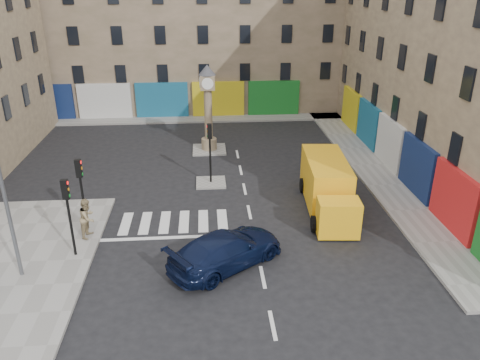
{
  "coord_description": "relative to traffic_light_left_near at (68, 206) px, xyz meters",
  "views": [
    {
      "loc": [
        -2.24,
        -18.44,
        11.76
      ],
      "look_at": [
        -0.52,
        3.83,
        2.0
      ],
      "focal_mm": 35.0,
      "sensor_mm": 36.0,
      "label": 1
    }
  ],
  "objects": [
    {
      "name": "sidewalk_far",
      "position": [
        4.3,
        22.0,
        -2.55
      ],
      "size": [
        32.0,
        2.4,
        0.15
      ],
      "primitive_type": "cube",
      "color": "gray",
      "rests_on": "ground"
    },
    {
      "name": "island_far",
      "position": [
        6.3,
        13.8,
        -2.56
      ],
      "size": [
        2.4,
        2.4,
        0.12
      ],
      "primitive_type": "cube",
      "color": "gray",
      "rests_on": "ground"
    },
    {
      "name": "navy_sedan",
      "position": [
        6.81,
        -1.15,
        -1.83
      ],
      "size": [
        5.73,
        5.02,
        1.59
      ],
      "primitive_type": "imported",
      "rotation": [
        0.0,
        0.0,
        2.2
      ],
      "color": "black",
      "rests_on": "ground"
    },
    {
      "name": "building_far",
      "position": [
        4.3,
        27.8,
        5.88
      ],
      "size": [
        32.0,
        10.0,
        17.0
      ],
      "primitive_type": "cube",
      "color": "gray",
      "rests_on": "ground"
    },
    {
      "name": "sidewalk_right",
      "position": [
        17.0,
        9.8,
        -2.55
      ],
      "size": [
        2.6,
        30.0,
        0.15
      ],
      "primitive_type": "cube",
      "color": "gray",
      "rests_on": "ground"
    },
    {
      "name": "traffic_light_left_far",
      "position": [
        0.0,
        2.4,
        0.0
      ],
      "size": [
        0.28,
        0.22,
        3.7
      ],
      "color": "black",
      "rests_on": "sidewalk_left"
    },
    {
      "name": "island_near",
      "position": [
        6.3,
        7.8,
        -2.56
      ],
      "size": [
        1.8,
        1.8,
        0.12
      ],
      "primitive_type": "cube",
      "color": "gray",
      "rests_on": "ground"
    },
    {
      "name": "lamp_post",
      "position": [
        -1.9,
        -1.4,
        2.17
      ],
      "size": [
        0.5,
        0.25,
        8.3
      ],
      "color": "#595B60",
      "rests_on": "sidewalk_left"
    },
    {
      "name": "traffic_light_island",
      "position": [
        6.3,
        7.8,
        -0.03
      ],
      "size": [
        0.28,
        0.22,
        3.7
      ],
      "color": "black",
      "rests_on": "island_near"
    },
    {
      "name": "traffic_light_left_near",
      "position": [
        0.0,
        0.0,
        0.0
      ],
      "size": [
        0.28,
        0.22,
        3.7
      ],
      "color": "black",
      "rests_on": "sidewalk_left"
    },
    {
      "name": "pedestrian_tan",
      "position": [
        0.3,
        1.64,
        -1.48
      ],
      "size": [
        0.95,
        1.1,
        1.98
      ],
      "primitive_type": "imported",
      "rotation": [
        0.0,
        0.0,
        1.34
      ],
      "color": "#927F5A",
      "rests_on": "sidewalk_left"
    },
    {
      "name": "ground",
      "position": [
        8.3,
        -0.2,
        -2.62
      ],
      "size": [
        120.0,
        120.0,
        0.0
      ],
      "primitive_type": "plane",
      "color": "black",
      "rests_on": "ground"
    },
    {
      "name": "clock_pillar",
      "position": [
        6.3,
        13.8,
        0.93
      ],
      "size": [
        1.2,
        1.2,
        6.1
      ],
      "color": "tan",
      "rests_on": "island_far"
    },
    {
      "name": "yellow_van",
      "position": [
        12.6,
        4.09,
        -1.35
      ],
      "size": [
        2.82,
        7.17,
        2.56
      ],
      "rotation": [
        0.0,
        0.0,
        -0.08
      ],
      "color": "#FFB115",
      "rests_on": "ground"
    }
  ]
}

